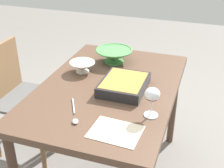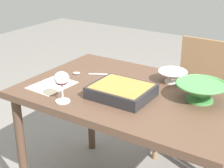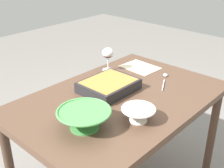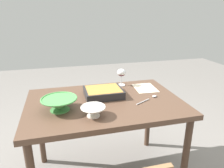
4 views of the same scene
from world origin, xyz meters
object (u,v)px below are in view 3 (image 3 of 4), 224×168
Objects in this scene: serving_spoon at (165,78)px; casserole_dish at (109,85)px; dining_table at (120,109)px; wine_glass at (108,54)px; mixing_bowl at (84,118)px; small_bowl at (138,113)px; napkin at (140,67)px.

casserole_dish is at bearing 156.47° from serving_spoon.
dining_table is 0.38m from serving_spoon.
mixing_bowl is at bearing -145.87° from wine_glass.
small_bowl is 0.74× the size of serving_spoon.
serving_spoon is at bearing -69.41° from wine_glass.
dining_table is at bearing -96.86° from casserole_dish.
small_bowl reaches higher than casserole_dish.
wine_glass is (0.23, 0.31, 0.20)m from dining_table.
wine_glass is 0.70m from mixing_bowl.
serving_spoon is (0.14, -0.36, -0.11)m from wine_glass.
casserole_dish is 0.36m from small_bowl.
napkin is at bearing 18.87° from mixing_bowl.
wine_glass is at bearing 110.59° from serving_spoon.
wine_glass is at bearing 145.63° from napkin.
mixing_bowl reaches higher than small_bowl.
small_bowl is 0.70× the size of napkin.
casserole_dish reaches higher than dining_table.
serving_spoon is (0.37, -0.05, 0.09)m from dining_table.
mixing_bowl is 0.81m from napkin.
casserole_dish is 1.36× the size of serving_spoon.
small_bowl is at bearing -143.27° from napkin.
wine_glass is at bearing 43.86° from casserole_dish.
serving_spoon is at bearing 2.03° from mixing_bowl.
serving_spoon is 0.94× the size of napkin.
wine_glass reaches higher than casserole_dish.
serving_spoon is at bearing -102.32° from napkin.
dining_table is 7.50× the size of wine_glass.
dining_table is at bearing -156.50° from napkin.
serving_spoon is 0.24m from napkin.
serving_spoon reaches higher than napkin.
mixing_bowl is at bearing 145.73° from small_bowl.
mixing_bowl is 0.71m from serving_spoon.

